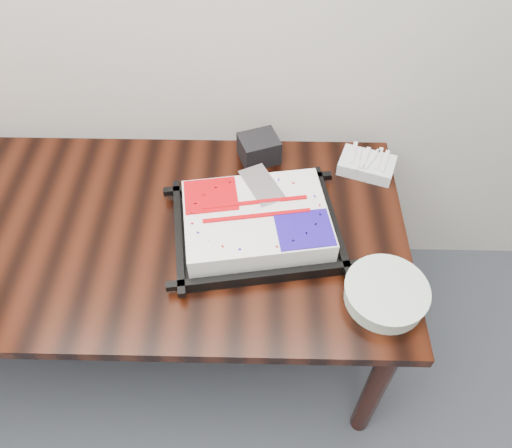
{
  "coord_description": "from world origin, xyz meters",
  "views": [
    {
      "loc": [
        0.42,
        0.96,
        2.04
      ],
      "look_at": [
        0.4,
        1.96,
        0.83
      ],
      "focal_mm": 35.0,
      "sensor_mm": 36.0,
      "label": 1
    }
  ],
  "objects_px": {
    "table": "(140,244)",
    "cake_tray": "(256,223)",
    "plate_stack": "(386,294)",
    "napkin_box": "(259,149)"
  },
  "relations": [
    {
      "from": "table",
      "to": "napkin_box",
      "type": "height_order",
      "value": "napkin_box"
    },
    {
      "from": "table",
      "to": "plate_stack",
      "type": "bearing_deg",
      "value": -17.97
    },
    {
      "from": "table",
      "to": "cake_tray",
      "type": "height_order",
      "value": "cake_tray"
    },
    {
      "from": "table",
      "to": "cake_tray",
      "type": "xyz_separation_m",
      "value": [
        0.4,
        -0.01,
        0.14
      ]
    },
    {
      "from": "cake_tray",
      "to": "plate_stack",
      "type": "bearing_deg",
      "value": -32.69
    },
    {
      "from": "table",
      "to": "plate_stack",
      "type": "xyz_separation_m",
      "value": [
        0.79,
        -0.26,
        0.12
      ]
    },
    {
      "from": "napkin_box",
      "to": "plate_stack",
      "type": "bearing_deg",
      "value": -57.69
    },
    {
      "from": "plate_stack",
      "to": "cake_tray",
      "type": "bearing_deg",
      "value": 147.31
    },
    {
      "from": "table",
      "to": "napkin_box",
      "type": "xyz_separation_m",
      "value": [
        0.41,
        0.35,
        0.14
      ]
    },
    {
      "from": "cake_tray",
      "to": "napkin_box",
      "type": "bearing_deg",
      "value": 89.59
    }
  ]
}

